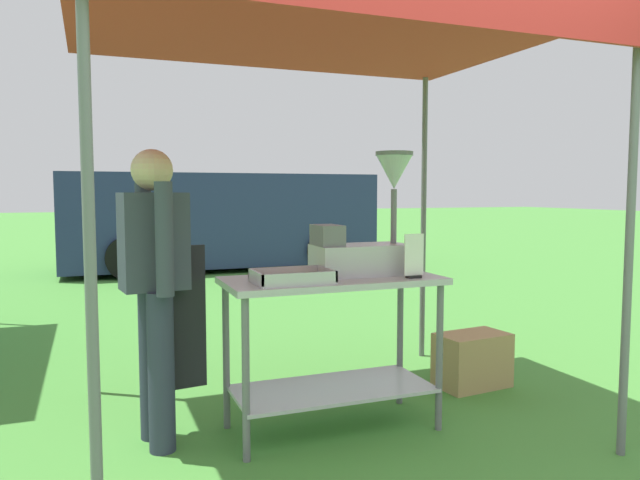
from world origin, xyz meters
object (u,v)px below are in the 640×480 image
(donut_cart, at_px, (332,321))
(menu_sign, at_px, (414,259))
(vendor, at_px, (156,281))
(donut_fryer, at_px, (366,235))
(stall_canopy, at_px, (326,37))
(supply_crate, at_px, (472,360))
(van_navy, at_px, (219,219))
(donut_tray, at_px, (292,279))

(donut_cart, xyz_separation_m, menu_sign, (0.42, -0.18, 0.36))
(donut_cart, xyz_separation_m, vendor, (-0.97, 0.15, 0.26))
(menu_sign, relative_size, vendor, 0.16)
(donut_fryer, bearing_deg, stall_canopy, 168.05)
(donut_cart, height_order, menu_sign, menu_sign)
(stall_canopy, xyz_separation_m, vendor, (-0.97, 0.05, -1.36))
(vendor, xyz_separation_m, supply_crate, (2.19, 0.20, -0.71))
(stall_canopy, xyz_separation_m, supply_crate, (1.22, 0.25, -2.08))
(supply_crate, bearing_deg, stall_canopy, -168.49)
(stall_canopy, xyz_separation_m, menu_sign, (0.42, -0.28, -1.27))
(van_navy, bearing_deg, supply_crate, -87.48)
(vendor, distance_m, van_navy, 7.70)
(donut_fryer, distance_m, supply_crate, 1.39)
(stall_canopy, height_order, donut_fryer, stall_canopy)
(donut_tray, distance_m, vendor, 0.73)
(donut_tray, bearing_deg, menu_sign, -7.02)
(donut_cart, relative_size, van_navy, 0.23)
(donut_cart, bearing_deg, vendor, 171.22)
(stall_canopy, distance_m, donut_cart, 1.63)
(donut_fryer, bearing_deg, donut_tray, -164.04)
(stall_canopy, xyz_separation_m, van_navy, (0.90, 7.52, -1.39))
(stall_canopy, distance_m, donut_fryer, 1.16)
(van_navy, bearing_deg, donut_cart, -96.71)
(donut_fryer, distance_m, menu_sign, 0.33)
(menu_sign, distance_m, van_navy, 7.82)
(donut_tray, xyz_separation_m, menu_sign, (0.70, -0.09, 0.09))
(donut_tray, height_order, supply_crate, donut_tray)
(stall_canopy, relative_size, vendor, 1.73)
(donut_fryer, xyz_separation_m, vendor, (-1.20, 0.10, -0.22))
(stall_canopy, distance_m, donut_tray, 1.39)
(supply_crate, bearing_deg, donut_cart, -164.12)
(donut_tray, distance_m, menu_sign, 0.72)
(donut_fryer, height_order, vendor, donut_fryer)
(menu_sign, height_order, vendor, vendor)
(donut_cart, distance_m, van_navy, 7.68)
(donut_cart, relative_size, menu_sign, 4.93)
(donut_tray, bearing_deg, donut_cart, 19.31)
(van_navy, bearing_deg, donut_fryer, -95.00)
(donut_tray, distance_m, donut_fryer, 0.58)
(stall_canopy, height_order, van_navy, stall_canopy)
(supply_crate, bearing_deg, donut_fryer, -163.16)
(donut_fryer, bearing_deg, donut_cart, -168.20)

